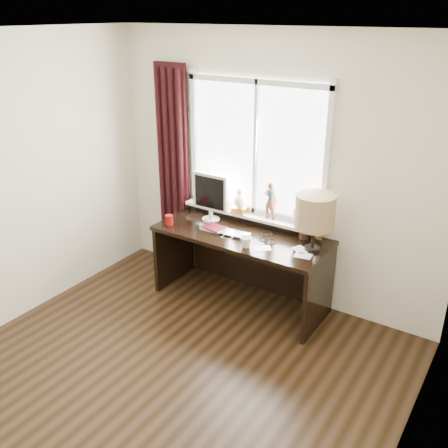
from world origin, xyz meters
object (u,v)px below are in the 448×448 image
Objects in this scene: desk at (246,253)px; table_lamp at (315,212)px; laptop at (233,234)px; mug at (246,242)px; monitor at (211,194)px; red_cup at (169,220)px.

desk is 3.27× the size of table_lamp.
laptop is 3.09× the size of mug.
mug is 0.48m from desk.
mug is 0.22× the size of monitor.
laptop is at bearing -25.95° from monitor.
red_cup is 0.48m from monitor.
desk is at bearing 120.10° from mug.
desk is 0.94m from table_lamp.
monitor is at bearing 49.58° from red_cup.
desk is 0.68m from monitor.
mug is 0.90m from red_cup.
desk is at bearing 22.80° from red_cup.
monitor is (-0.44, 0.03, 0.52)m from desk.
table_lamp is at bearing 27.70° from mug.
desk is 3.47× the size of monitor.
monitor reaches higher than desk.
monitor reaches higher than mug.
monitor is at bearing 150.79° from mug.
table_lamp is at bearing 3.52° from laptop.
red_cup is at bearing -173.12° from laptop.
mug is 1.06× the size of red_cup.
mug is at bearing -29.21° from monitor.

